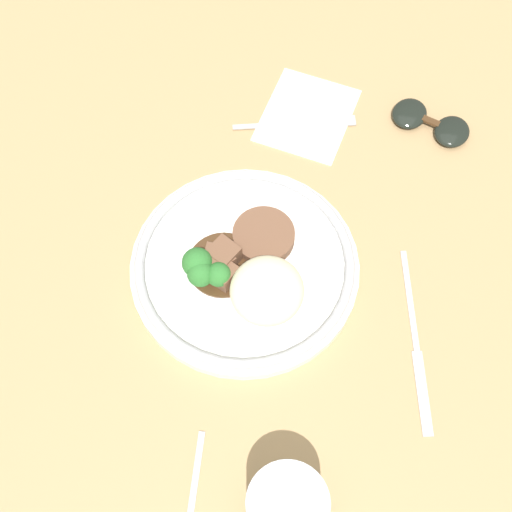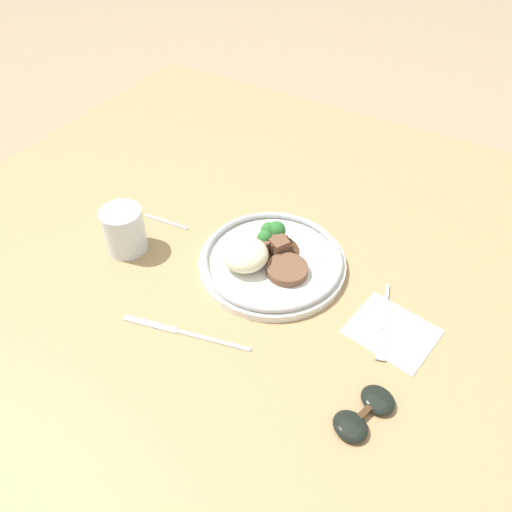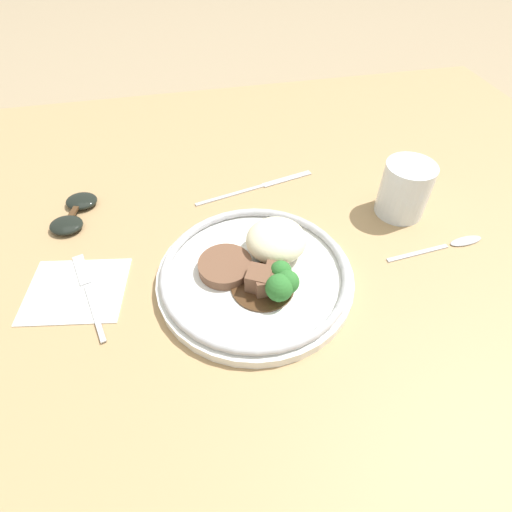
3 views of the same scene
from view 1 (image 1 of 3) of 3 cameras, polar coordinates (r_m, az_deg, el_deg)
ground_plane at (r=0.90m, az=-0.87°, el=-2.04°), size 8.00×8.00×0.00m
dining_table at (r=0.89m, az=-0.88°, el=-1.62°), size 1.47×1.29×0.03m
napkin at (r=1.01m, az=4.11°, el=11.17°), size 0.15×0.14×0.00m
plate at (r=0.86m, az=-0.89°, el=-0.98°), size 0.28×0.28×0.07m
juice_glass at (r=0.75m, az=2.42°, el=-19.65°), size 0.08×0.08×0.09m
fork at (r=0.99m, az=4.07°, el=10.56°), size 0.06×0.17×0.00m
knife at (r=0.86m, az=12.67°, el=-7.03°), size 0.23×0.06×0.00m
sunglasses at (r=1.01m, az=13.79°, el=10.33°), size 0.08×0.12×0.02m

